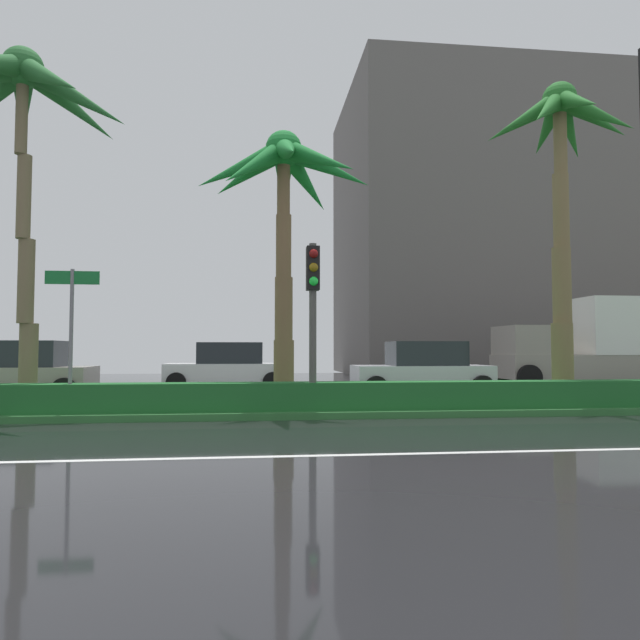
{
  "coord_description": "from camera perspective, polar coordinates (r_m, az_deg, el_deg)",
  "views": [
    {
      "loc": [
        5.44,
        -5.97,
        1.46
      ],
      "look_at": [
        7.18,
        9.16,
        2.24
      ],
      "focal_mm": 32.38,
      "sensor_mm": 36.0,
      "label": 1
    }
  ],
  "objects": [
    {
      "name": "ground_plane",
      "position": [
        16.0,
        -26.67,
        -8.05
      ],
      "size": [
        90.0,
        42.0,
        0.1
      ],
      "primitive_type": "cube",
      "color": "black"
    },
    {
      "name": "median_strip",
      "position": [
        15.05,
        -27.98,
        -7.89
      ],
      "size": [
        85.5,
        4.0,
        0.15
      ],
      "primitive_type": "cube",
      "color": "#2D6B33",
      "rests_on": "ground_plane"
    },
    {
      "name": "palm_tree_centre_left",
      "position": [
        15.44,
        -27.25,
        18.01
      ],
      "size": [
        4.53,
        4.78,
        8.16
      ],
      "color": "#716246",
      "rests_on": "median_strip"
    },
    {
      "name": "palm_tree_centre",
      "position": [
        14.61,
        -3.63,
        13.18
      ],
      "size": [
        4.48,
        4.4,
        6.71
      ],
      "color": "brown",
      "rests_on": "median_strip"
    },
    {
      "name": "palm_tree_centre_right",
      "position": [
        17.39,
        22.65,
        15.41
      ],
      "size": [
        4.01,
        4.09,
        8.54
      ],
      "color": "brown",
      "rests_on": "median_strip"
    },
    {
      "name": "traffic_signal_median_right",
      "position": [
        12.61,
        -0.71,
        2.51
      ],
      "size": [
        0.28,
        0.43,
        3.64
      ],
      "color": "#4C4C47",
      "rests_on": "median_strip"
    },
    {
      "name": "street_name_sign",
      "position": [
        13.11,
        -23.36,
        -0.0
      ],
      "size": [
        1.1,
        0.08,
        3.0
      ],
      "color": "slate",
      "rests_on": "median_strip"
    },
    {
      "name": "car_in_traffic_third",
      "position": [
        19.02,
        -27.74,
        -4.52
      ],
      "size": [
        4.3,
        2.02,
        1.72
      ],
      "rotation": [
        0.0,
        0.0,
        3.14
      ],
      "color": "gray",
      "rests_on": "ground_plane"
    },
    {
      "name": "car_in_traffic_fourth",
      "position": [
        21.24,
        -9.14,
        -4.62
      ],
      "size": [
        4.3,
        2.02,
        1.72
      ],
      "rotation": [
        0.0,
        0.0,
        3.14
      ],
      "color": "white",
      "rests_on": "ground_plane"
    },
    {
      "name": "car_in_traffic_fifth",
      "position": [
        18.66,
        10.11,
        -4.85
      ],
      "size": [
        4.3,
        2.02,
        1.72
      ],
      "rotation": [
        0.0,
        0.0,
        3.14
      ],
      "color": "silver",
      "rests_on": "ground_plane"
    },
    {
      "name": "box_truck_lead",
      "position": [
        24.52,
        24.5,
        -2.48
      ],
      "size": [
        6.4,
        2.64,
        3.46
      ],
      "rotation": [
        0.0,
        0.0,
        3.14
      ],
      "color": "gray",
      "rests_on": "ground_plane"
    },
    {
      "name": "building_far_right",
      "position": [
        37.24,
        14.76,
        8.09
      ],
      "size": [
        15.51,
        12.69,
        17.05
      ],
      "color": "#605B59",
      "rests_on": "ground_plane"
    }
  ]
}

